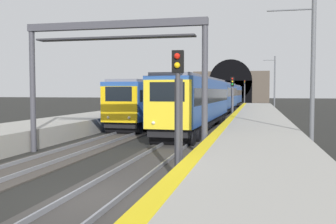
{
  "coord_description": "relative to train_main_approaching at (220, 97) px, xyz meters",
  "views": [
    {
      "loc": [
        -10.31,
        -4.41,
        3.12
      ],
      "look_at": [
        14.65,
        1.28,
        1.72
      ],
      "focal_mm": 41.51,
      "sensor_mm": 36.0,
      "label": 1
    }
  ],
  "objects": [
    {
      "name": "ground_plane",
      "position": [
        -37.81,
        -0.0,
        -2.37
      ],
      "size": [
        320.0,
        320.0,
        0.0
      ],
      "primitive_type": "plane",
      "color": "black"
    },
    {
      "name": "train_adjacent_platform",
      "position": [
        -3.79,
        4.6,
        -0.09
      ],
      "size": [
        38.02,
        3.3,
        4.85
      ],
      "rotation": [
        0.0,
        0.0,
        3.11
      ],
      "color": "#264C99",
      "rests_on": "ground_plane"
    },
    {
      "name": "catenary_mast_near",
      "position": [
        12.82,
        -7.06,
        1.91
      ],
      "size": [
        0.22,
        1.82,
        8.36
      ],
      "color": "#595B60",
      "rests_on": "ground_plane"
    },
    {
      "name": "platform_right_edge_strip",
      "position": [
        -37.81,
        -2.55,
        -1.29
      ],
      "size": [
        112.0,
        0.5,
        0.01
      ],
      "primitive_type": "cube",
      "color": "yellow",
      "rests_on": "platform_right"
    },
    {
      "name": "platform_right",
      "position": [
        -37.81,
        -4.49,
        -1.83
      ],
      "size": [
        112.0,
        4.38,
        1.08
      ],
      "primitive_type": "cube",
      "color": "#9E9B93",
      "rests_on": "ground_plane"
    },
    {
      "name": "train_main_approaching",
      "position": [
        0.0,
        0.0,
        0.0
      ],
      "size": [
        56.22,
        3.27,
        4.14
      ],
      "rotation": [
        0.0,
        0.0,
        3.11
      ],
      "color": "#264C99",
      "rests_on": "ground_plane"
    },
    {
      "name": "tunnel_portal",
      "position": [
        56.14,
        2.3,
        1.82
      ],
      "size": [
        2.11,
        19.96,
        11.4
      ],
      "color": "#51473D",
      "rests_on": "ground_plane"
    },
    {
      "name": "railway_signal_far",
      "position": [
        38.81,
        -1.84,
        0.85
      ],
      "size": [
        0.39,
        0.38,
        5.53
      ],
      "rotation": [
        0.0,
        0.0,
        3.14
      ],
      "color": "#4C4C54",
      "rests_on": "ground_plane"
    },
    {
      "name": "railway_signal_near",
      "position": [
        -35.35,
        -1.84,
        0.29
      ],
      "size": [
        0.39,
        0.38,
        4.47
      ],
      "rotation": [
        0.0,
        0.0,
        3.14
      ],
      "color": "#38383D",
      "rests_on": "ground_plane"
    },
    {
      "name": "railway_signal_mid",
      "position": [
        -5.31,
        -1.84,
        0.47
      ],
      "size": [
        0.39,
        0.38,
        4.64
      ],
      "rotation": [
        0.0,
        0.0,
        3.14
      ],
      "color": "#4C4C54",
      "rests_on": "ground_plane"
    },
    {
      "name": "overhead_signal_gantry",
      "position": [
        -30.38,
        2.3,
        2.59
      ],
      "size": [
        0.7,
        9.08,
        6.46
      ],
      "color": "#3F3F47",
      "rests_on": "ground_plane"
    },
    {
      "name": "track_main_line",
      "position": [
        -37.81,
        -0.0,
        -2.33
      ],
      "size": [
        160.0,
        2.67,
        0.21
      ],
      "color": "#383533",
      "rests_on": "ground_plane"
    },
    {
      "name": "catenary_mast_far",
      "position": [
        -28.07,
        -7.04,
        1.59
      ],
      "size": [
        0.22,
        2.32,
        7.67
      ],
      "color": "#595B60",
      "rests_on": "ground_plane"
    }
  ]
}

